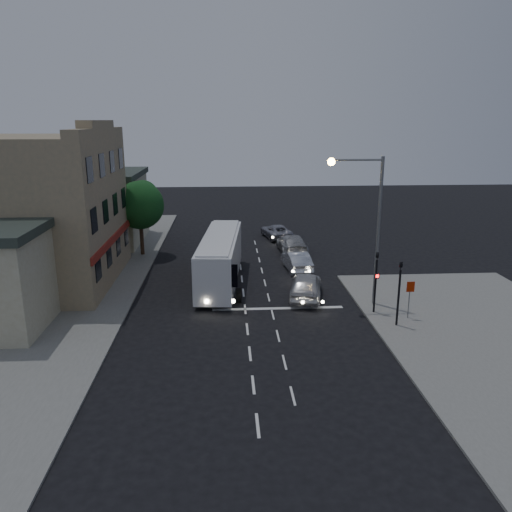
{
  "coord_description": "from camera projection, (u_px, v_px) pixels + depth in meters",
  "views": [
    {
      "loc": [
        -1.06,
        -26.41,
        11.13
      ],
      "look_at": [
        0.92,
        6.19,
        2.2
      ],
      "focal_mm": 35.0,
      "sensor_mm": 36.0,
      "label": 1
    }
  ],
  "objects": [
    {
      "name": "tour_bus",
      "position": [
        220.0,
        258.0,
        34.75
      ],
      "size": [
        3.25,
        11.36,
        3.44
      ],
      "rotation": [
        0.0,
        0.0,
        -0.08
      ],
      "color": "white",
      "rests_on": "ground"
    },
    {
      "name": "car_sedan_b",
      "position": [
        292.0,
        244.0,
        43.08
      ],
      "size": [
        2.39,
        5.51,
        1.58
      ],
      "primitive_type": "imported",
      "rotation": [
        0.0,
        0.0,
        3.18
      ],
      "color": "#A5A5A5",
      "rests_on": "ground"
    },
    {
      "name": "sidewalk_near",
      "position": [
        505.0,
        346.0,
        25.32
      ],
      "size": [
        12.0,
        24.0,
        0.12
      ],
      "primitive_type": "cube",
      "color": "slate",
      "rests_on": "ground"
    },
    {
      "name": "road_markings",
      "position": [
        264.0,
        301.0,
        31.69
      ],
      "size": [
        8.0,
        30.55,
        0.01
      ],
      "color": "silver",
      "rests_on": "ground"
    },
    {
      "name": "regulatory_sign",
      "position": [
        410.0,
        294.0,
        28.32
      ],
      "size": [
        0.45,
        0.12,
        2.2
      ],
      "color": "slate",
      "rests_on": "sidewalk_near"
    },
    {
      "name": "ground",
      "position": [
        246.0,
        322.0,
        28.43
      ],
      "size": [
        120.0,
        120.0,
        0.0
      ],
      "primitive_type": "plane",
      "color": "black"
    },
    {
      "name": "main_building",
      "position": [
        37.0,
        211.0,
        33.96
      ],
      "size": [
        10.12,
        12.0,
        11.0
      ],
      "color": "#7F745A",
      "rests_on": "sidewalk_far"
    },
    {
      "name": "low_building_north",
      "position": [
        91.0,
        207.0,
        46.01
      ],
      "size": [
        9.4,
        9.4,
        6.5
      ],
      "color": "tan",
      "rests_on": "sidewalk_far"
    },
    {
      "name": "car_sedan_a",
      "position": [
        297.0,
        261.0,
        37.98
      ],
      "size": [
        1.96,
        4.6,
        1.48
      ],
      "primitive_type": "imported",
      "rotation": [
        0.0,
        0.0,
        3.23
      ],
      "color": "silver",
      "rests_on": "ground"
    },
    {
      "name": "car_suv",
      "position": [
        306.0,
        285.0,
        32.1
      ],
      "size": [
        2.92,
        5.21,
        1.67
      ],
      "primitive_type": "imported",
      "rotation": [
        0.0,
        0.0,
        2.94
      ],
      "color": "silver",
      "rests_on": "ground"
    },
    {
      "name": "traffic_signal_main",
      "position": [
        376.0,
        275.0,
        28.98
      ],
      "size": [
        0.25,
        0.35,
        4.1
      ],
      "color": "black",
      "rests_on": "sidewalk_near"
    },
    {
      "name": "streetlight",
      "position": [
        368.0,
        214.0,
        29.46
      ],
      "size": [
        3.32,
        0.44,
        9.0
      ],
      "color": "slate",
      "rests_on": "sidewalk_near"
    },
    {
      "name": "car_sedan_c",
      "position": [
        276.0,
        231.0,
        48.51
      ],
      "size": [
        3.12,
        5.11,
        1.32
      ],
      "primitive_type": "imported",
      "rotation": [
        0.0,
        0.0,
        3.35
      ],
      "color": "gray",
      "rests_on": "ground"
    },
    {
      "name": "traffic_signal_side",
      "position": [
        399.0,
        286.0,
        27.12
      ],
      "size": [
        0.18,
        0.15,
        4.1
      ],
      "color": "black",
      "rests_on": "sidewalk_near"
    },
    {
      "name": "sidewalk_far",
      "position": [
        59.0,
        281.0,
        35.36
      ],
      "size": [
        12.0,
        50.0,
        0.12
      ],
      "primitive_type": "cube",
      "color": "slate",
      "rests_on": "ground"
    },
    {
      "name": "street_tree",
      "position": [
        140.0,
        203.0,
        41.23
      ],
      "size": [
        4.0,
        4.0,
        6.2
      ],
      "color": "black",
      "rests_on": "sidewalk_far"
    }
  ]
}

